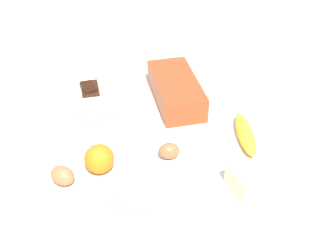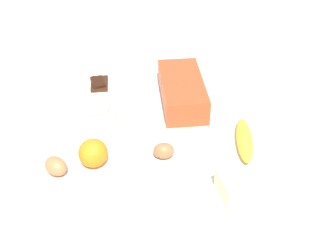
{
  "view_description": "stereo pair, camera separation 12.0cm",
  "coord_description": "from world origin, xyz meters",
  "px_view_note": "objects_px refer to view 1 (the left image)",
  "views": [
    {
      "loc": [
        0.96,
        -0.15,
        0.75
      ],
      "look_at": [
        0.0,
        0.0,
        0.04
      ],
      "focal_mm": 44.72,
      "sensor_mm": 36.0,
      "label": 1
    },
    {
      "loc": [
        0.97,
        -0.03,
        0.75
      ],
      "look_at": [
        0.0,
        0.0,
        0.04
      ],
      "focal_mm": 44.72,
      "sensor_mm": 36.0,
      "label": 2
    }
  ],
  "objects_px": {
    "flour_bowl": "(94,117)",
    "egg_near_butter": "(169,151)",
    "orange_fruit": "(99,159)",
    "chocolate_plate": "(90,90)",
    "sugar_bowl": "(144,198)",
    "egg_beside_bowl": "(62,175)",
    "loaf_pan": "(176,89)",
    "butter_block": "(245,181)",
    "banana": "(245,134)"
  },
  "relations": [
    {
      "from": "flour_bowl",
      "to": "egg_near_butter",
      "type": "bearing_deg",
      "value": 48.93
    },
    {
      "from": "orange_fruit",
      "to": "chocolate_plate",
      "type": "xyz_separation_m",
      "value": [
        -0.38,
        -0.03,
        -0.03
      ]
    },
    {
      "from": "sugar_bowl",
      "to": "egg_near_butter",
      "type": "bearing_deg",
      "value": 152.72
    },
    {
      "from": "sugar_bowl",
      "to": "flour_bowl",
      "type": "bearing_deg",
      "value": -161.87
    },
    {
      "from": "egg_beside_bowl",
      "to": "chocolate_plate",
      "type": "bearing_deg",
      "value": 170.71
    },
    {
      "from": "chocolate_plate",
      "to": "flour_bowl",
      "type": "bearing_deg",
      "value": 4.08
    },
    {
      "from": "loaf_pan",
      "to": "chocolate_plate",
      "type": "xyz_separation_m",
      "value": [
        -0.09,
        -0.27,
        -0.03
      ]
    },
    {
      "from": "flour_bowl",
      "to": "egg_near_butter",
      "type": "height_order",
      "value": "flour_bowl"
    },
    {
      "from": "loaf_pan",
      "to": "egg_near_butter",
      "type": "height_order",
      "value": "loaf_pan"
    },
    {
      "from": "butter_block",
      "to": "chocolate_plate",
      "type": "bearing_deg",
      "value": -143.51
    },
    {
      "from": "orange_fruit",
      "to": "chocolate_plate",
      "type": "relative_size",
      "value": 0.59
    },
    {
      "from": "sugar_bowl",
      "to": "egg_beside_bowl",
      "type": "relative_size",
      "value": 2.25
    },
    {
      "from": "loaf_pan",
      "to": "flour_bowl",
      "type": "bearing_deg",
      "value": -73.67
    },
    {
      "from": "loaf_pan",
      "to": "egg_near_butter",
      "type": "relative_size",
      "value": 5.06
    },
    {
      "from": "banana",
      "to": "butter_block",
      "type": "relative_size",
      "value": 2.11
    },
    {
      "from": "flour_bowl",
      "to": "egg_near_butter",
      "type": "xyz_separation_m",
      "value": [
        0.17,
        0.2,
        -0.01
      ]
    },
    {
      "from": "butter_block",
      "to": "sugar_bowl",
      "type": "bearing_deg",
      "value": -85.61
    },
    {
      "from": "sugar_bowl",
      "to": "loaf_pan",
      "type": "bearing_deg",
      "value": 161.09
    },
    {
      "from": "flour_bowl",
      "to": "banana",
      "type": "relative_size",
      "value": 0.64
    },
    {
      "from": "sugar_bowl",
      "to": "chocolate_plate",
      "type": "bearing_deg",
      "value": -166.72
    },
    {
      "from": "banana",
      "to": "chocolate_plate",
      "type": "height_order",
      "value": "banana"
    },
    {
      "from": "flour_bowl",
      "to": "egg_beside_bowl",
      "type": "bearing_deg",
      "value": -19.72
    },
    {
      "from": "loaf_pan",
      "to": "orange_fruit",
      "type": "distance_m",
      "value": 0.38
    },
    {
      "from": "flour_bowl",
      "to": "chocolate_plate",
      "type": "height_order",
      "value": "flour_bowl"
    },
    {
      "from": "butter_block",
      "to": "egg_near_butter",
      "type": "distance_m",
      "value": 0.22
    },
    {
      "from": "chocolate_plate",
      "to": "banana",
      "type": "bearing_deg",
      "value": 54.08
    },
    {
      "from": "flour_bowl",
      "to": "orange_fruit",
      "type": "distance_m",
      "value": 0.19
    },
    {
      "from": "banana",
      "to": "chocolate_plate",
      "type": "relative_size",
      "value": 1.46
    },
    {
      "from": "egg_beside_bowl",
      "to": "sugar_bowl",
      "type": "bearing_deg",
      "value": 59.68
    },
    {
      "from": "sugar_bowl",
      "to": "butter_block",
      "type": "xyz_separation_m",
      "value": [
        -0.02,
        0.25,
        -0.0
      ]
    },
    {
      "from": "flour_bowl",
      "to": "egg_beside_bowl",
      "type": "height_order",
      "value": "flour_bowl"
    },
    {
      "from": "loaf_pan",
      "to": "egg_near_butter",
      "type": "xyz_separation_m",
      "value": [
        0.27,
        -0.06,
        -0.02
      ]
    },
    {
      "from": "egg_near_butter",
      "to": "egg_beside_bowl",
      "type": "xyz_separation_m",
      "value": [
        0.05,
        -0.28,
        0.0
      ]
    },
    {
      "from": "banana",
      "to": "egg_beside_bowl",
      "type": "distance_m",
      "value": 0.51
    },
    {
      "from": "sugar_bowl",
      "to": "butter_block",
      "type": "height_order",
      "value": "sugar_bowl"
    },
    {
      "from": "egg_near_butter",
      "to": "sugar_bowl",
      "type": "bearing_deg",
      "value": -27.28
    },
    {
      "from": "flour_bowl",
      "to": "chocolate_plate",
      "type": "xyz_separation_m",
      "value": [
        -0.19,
        -0.01,
        -0.02
      ]
    },
    {
      "from": "orange_fruit",
      "to": "egg_beside_bowl",
      "type": "xyz_separation_m",
      "value": [
        0.03,
        -0.09,
        -0.01
      ]
    },
    {
      "from": "loaf_pan",
      "to": "sugar_bowl",
      "type": "relative_size",
      "value": 1.95
    },
    {
      "from": "egg_beside_bowl",
      "to": "egg_near_butter",
      "type": "bearing_deg",
      "value": 101.13
    },
    {
      "from": "sugar_bowl",
      "to": "egg_beside_bowl",
      "type": "height_order",
      "value": "sugar_bowl"
    },
    {
      "from": "butter_block",
      "to": "egg_near_butter",
      "type": "height_order",
      "value": "butter_block"
    },
    {
      "from": "flour_bowl",
      "to": "butter_block",
      "type": "relative_size",
      "value": 1.35
    },
    {
      "from": "sugar_bowl",
      "to": "egg_near_butter",
      "type": "height_order",
      "value": "sugar_bowl"
    },
    {
      "from": "sugar_bowl",
      "to": "orange_fruit",
      "type": "bearing_deg",
      "value": -145.69
    },
    {
      "from": "orange_fruit",
      "to": "chocolate_plate",
      "type": "distance_m",
      "value": 0.38
    },
    {
      "from": "sugar_bowl",
      "to": "orange_fruit",
      "type": "relative_size",
      "value": 1.93
    },
    {
      "from": "sugar_bowl",
      "to": "chocolate_plate",
      "type": "distance_m",
      "value": 0.54
    },
    {
      "from": "chocolate_plate",
      "to": "loaf_pan",
      "type": "bearing_deg",
      "value": 72.19
    },
    {
      "from": "egg_beside_bowl",
      "to": "chocolate_plate",
      "type": "xyz_separation_m",
      "value": [
        -0.41,
        0.07,
        -0.01
      ]
    }
  ]
}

